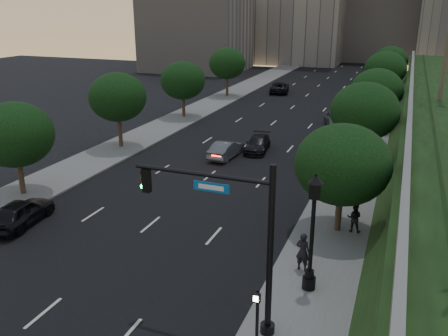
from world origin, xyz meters
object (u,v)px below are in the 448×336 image
at_px(sedan_far_left, 279,87).
at_px(traffic_signal_mast, 242,246).
at_px(pedestrian_b, 354,218).
at_px(pedestrian_a, 303,252).
at_px(street_lamp, 312,238).
at_px(sedan_mid_left, 226,149).
at_px(sedan_far_right, 335,119).
at_px(pedestrian_c, 353,181).
at_px(sedan_near_left, 21,212).
at_px(sedan_near_right, 257,144).

bearing_deg(sedan_far_left, traffic_signal_mast, 92.05).
distance_m(sedan_far_left, pedestrian_b, 45.20).
bearing_deg(pedestrian_a, pedestrian_b, -98.37).
relative_size(traffic_signal_mast, pedestrian_a, 3.64).
distance_m(street_lamp, sedan_mid_left, 20.08).
relative_size(sedan_far_right, pedestrian_c, 2.90).
relative_size(sedan_far_right, pedestrian_a, 2.42).
distance_m(sedan_far_right, pedestrian_a, 29.88).
relative_size(sedan_near_left, sedan_near_right, 1.02).
xyz_separation_m(traffic_signal_mast, pedestrian_a, (1.37, 4.99, -2.56)).
height_order(sedan_far_left, sedan_near_right, sedan_far_left).
xyz_separation_m(sedan_near_left, sedan_far_right, (13.47, 30.43, 0.01)).
bearing_deg(sedan_near_right, traffic_signal_mast, -80.80).
height_order(traffic_signal_mast, sedan_far_right, traffic_signal_mast).
bearing_deg(pedestrian_a, sedan_near_left, 13.72).
bearing_deg(sedan_near_left, sedan_far_left, -100.16).
bearing_deg(sedan_far_left, sedan_mid_left, 85.69).
height_order(sedan_mid_left, pedestrian_a, pedestrian_a).
bearing_deg(pedestrian_c, traffic_signal_mast, 66.23).
height_order(sedan_near_left, sedan_near_right, sedan_near_left).
bearing_deg(traffic_signal_mast, sedan_far_right, 92.50).
bearing_deg(pedestrian_a, sedan_near_right, -55.38).
height_order(sedan_far_left, pedestrian_b, pedestrian_b).
distance_m(traffic_signal_mast, pedestrian_b, 10.88).
xyz_separation_m(sedan_far_left, sedan_far_right, (10.69, -17.82, 0.02)).
bearing_deg(pedestrian_c, street_lamp, 72.78).
xyz_separation_m(sedan_far_left, pedestrian_c, (14.61, -36.45, 0.18)).
bearing_deg(sedan_far_left, pedestrian_c, 100.82).
distance_m(sedan_near_left, pedestrian_c, 21.01).
relative_size(pedestrian_a, pedestrian_b, 1.16).
xyz_separation_m(sedan_near_left, sedan_near_right, (8.44, 19.05, -0.13)).
xyz_separation_m(sedan_mid_left, sedan_far_right, (6.93, 14.11, 0.08)).
distance_m(street_lamp, pedestrian_c, 12.66).
relative_size(sedan_near_right, pedestrian_b, 2.73).
height_order(street_lamp, pedestrian_a, street_lamp).
xyz_separation_m(street_lamp, sedan_far_left, (-14.19, 48.99, -1.86)).
distance_m(traffic_signal_mast, sedan_mid_left, 22.48).
relative_size(sedan_mid_left, pedestrian_a, 2.26).
height_order(street_lamp, pedestrian_b, street_lamp).
bearing_deg(pedestrian_c, sedan_far_right, -93.41).
xyz_separation_m(street_lamp, sedan_mid_left, (-10.43, 17.05, -1.92)).
bearing_deg(traffic_signal_mast, sedan_near_left, 163.96).
xyz_separation_m(sedan_far_left, pedestrian_b, (15.39, -42.50, 0.20)).
relative_size(sedan_near_left, sedan_mid_left, 1.06).
height_order(sedan_far_right, pedestrian_a, pedestrian_a).
xyz_separation_m(traffic_signal_mast, sedan_far_right, (-1.52, 34.74, -2.88)).
relative_size(sedan_near_left, sedan_far_left, 0.83).
xyz_separation_m(street_lamp, pedestrian_a, (-0.61, 1.43, -1.52)).
distance_m(sedan_near_right, sedan_far_right, 12.44).
xyz_separation_m(traffic_signal_mast, pedestrian_c, (2.40, 16.11, -2.72)).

